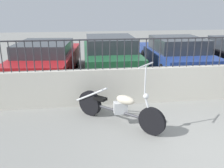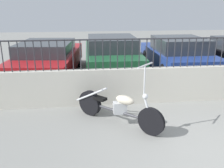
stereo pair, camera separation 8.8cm
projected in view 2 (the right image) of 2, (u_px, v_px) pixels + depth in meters
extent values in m
plane|color=gray|center=(220.00, 154.00, 4.23)|extent=(40.00, 40.00, 0.00)
cube|color=beige|center=(172.00, 84.00, 6.41)|extent=(10.49, 0.18, 0.91)
cylinder|color=#2D2D33|center=(2.00, 57.00, 5.71)|extent=(0.02, 0.02, 0.74)
cylinder|color=#2D2D33|center=(10.00, 56.00, 5.73)|extent=(0.02, 0.02, 0.74)
cylinder|color=#2D2D33|center=(18.00, 56.00, 5.75)|extent=(0.02, 0.02, 0.74)
cylinder|color=#2D2D33|center=(26.00, 56.00, 5.77)|extent=(0.02, 0.02, 0.74)
cylinder|color=#2D2D33|center=(34.00, 56.00, 5.79)|extent=(0.02, 0.02, 0.74)
cylinder|color=#2D2D33|center=(42.00, 56.00, 5.81)|extent=(0.02, 0.02, 0.74)
cylinder|color=#2D2D33|center=(50.00, 55.00, 5.83)|extent=(0.02, 0.02, 0.74)
cylinder|color=#2D2D33|center=(58.00, 55.00, 5.84)|extent=(0.02, 0.02, 0.74)
cylinder|color=#2D2D33|center=(65.00, 55.00, 5.86)|extent=(0.02, 0.02, 0.74)
cylinder|color=#2D2D33|center=(73.00, 55.00, 5.88)|extent=(0.02, 0.02, 0.74)
cylinder|color=#2D2D33|center=(80.00, 55.00, 5.90)|extent=(0.02, 0.02, 0.74)
cylinder|color=#2D2D33|center=(88.00, 55.00, 5.92)|extent=(0.02, 0.02, 0.74)
cylinder|color=#2D2D33|center=(95.00, 54.00, 5.94)|extent=(0.02, 0.02, 0.74)
cylinder|color=#2D2D33|center=(103.00, 54.00, 5.96)|extent=(0.02, 0.02, 0.74)
cylinder|color=#2D2D33|center=(110.00, 54.00, 5.98)|extent=(0.02, 0.02, 0.74)
cylinder|color=#2D2D33|center=(118.00, 54.00, 6.00)|extent=(0.02, 0.02, 0.74)
cylinder|color=#2D2D33|center=(125.00, 54.00, 6.02)|extent=(0.02, 0.02, 0.74)
cylinder|color=#2D2D33|center=(132.00, 54.00, 6.04)|extent=(0.02, 0.02, 0.74)
cylinder|color=#2D2D33|center=(139.00, 53.00, 6.06)|extent=(0.02, 0.02, 0.74)
cylinder|color=#2D2D33|center=(146.00, 53.00, 6.08)|extent=(0.02, 0.02, 0.74)
cylinder|color=#2D2D33|center=(154.00, 53.00, 6.10)|extent=(0.02, 0.02, 0.74)
cylinder|color=#2D2D33|center=(161.00, 53.00, 6.12)|extent=(0.02, 0.02, 0.74)
cylinder|color=#2D2D33|center=(168.00, 53.00, 6.14)|extent=(0.02, 0.02, 0.74)
cylinder|color=#2D2D33|center=(175.00, 53.00, 6.16)|extent=(0.02, 0.02, 0.74)
cylinder|color=#2D2D33|center=(181.00, 53.00, 6.18)|extent=(0.02, 0.02, 0.74)
cylinder|color=#2D2D33|center=(188.00, 52.00, 6.20)|extent=(0.02, 0.02, 0.74)
cylinder|color=#2D2D33|center=(195.00, 52.00, 6.22)|extent=(0.02, 0.02, 0.74)
cylinder|color=#2D2D33|center=(202.00, 52.00, 6.24)|extent=(0.02, 0.02, 0.74)
cylinder|color=#2D2D33|center=(209.00, 52.00, 6.26)|extent=(0.02, 0.02, 0.74)
cylinder|color=#2D2D33|center=(215.00, 52.00, 6.28)|extent=(0.02, 0.02, 0.74)
cylinder|color=#2D2D33|center=(222.00, 52.00, 6.30)|extent=(0.02, 0.02, 0.74)
cylinder|color=#2D2D33|center=(176.00, 38.00, 6.05)|extent=(10.49, 0.04, 0.04)
cylinder|color=black|center=(151.00, 122.00, 4.79)|extent=(0.46, 0.44, 0.56)
cylinder|color=black|center=(90.00, 103.00, 5.68)|extent=(0.50, 0.48, 0.57)
cylinder|color=#38383D|center=(118.00, 111.00, 5.23)|extent=(1.08, 1.03, 0.06)
cube|color=silver|center=(120.00, 108.00, 5.17)|extent=(0.28, 0.18, 0.24)
ellipsoid|color=beige|center=(125.00, 100.00, 5.04)|extent=(0.44, 0.44, 0.18)
cube|color=black|center=(100.00, 98.00, 5.45)|extent=(0.31, 0.31, 0.06)
cylinder|color=silver|center=(148.00, 108.00, 4.76)|extent=(0.19, 0.18, 0.51)
sphere|color=silver|center=(145.00, 96.00, 4.72)|extent=(0.11, 0.11, 0.11)
cylinder|color=silver|center=(145.00, 80.00, 4.64)|extent=(0.03, 0.03, 0.58)
cylinder|color=silver|center=(145.00, 65.00, 4.56)|extent=(0.38, 0.40, 0.03)
cylinder|color=silver|center=(89.00, 95.00, 5.53)|extent=(0.60, 0.57, 0.44)
cylinder|color=silver|center=(93.00, 94.00, 5.64)|extent=(0.60, 0.57, 0.44)
cylinder|color=black|center=(35.00, 59.00, 10.03)|extent=(0.18, 0.65, 0.64)
cylinder|color=black|center=(79.00, 59.00, 10.04)|extent=(0.18, 0.65, 0.64)
cylinder|color=black|center=(10.00, 78.00, 7.48)|extent=(0.18, 0.65, 0.64)
cylinder|color=black|center=(68.00, 77.00, 7.50)|extent=(0.18, 0.65, 0.64)
cube|color=#AD191E|center=(49.00, 61.00, 8.70)|extent=(2.31, 4.49, 0.59)
cube|color=#2D3338|center=(46.00, 48.00, 8.34)|extent=(1.89, 2.24, 0.40)
cylinder|color=black|center=(88.00, 58.00, 10.19)|extent=(0.12, 0.64, 0.64)
cylinder|color=black|center=(128.00, 57.00, 10.34)|extent=(0.12, 0.64, 0.64)
cylinder|color=black|center=(88.00, 75.00, 7.75)|extent=(0.12, 0.64, 0.64)
cylinder|color=black|center=(141.00, 74.00, 7.90)|extent=(0.12, 0.64, 0.64)
cube|color=#1E5933|center=(111.00, 58.00, 8.97)|extent=(1.85, 4.20, 0.67)
cube|color=#2D3338|center=(112.00, 43.00, 8.60)|extent=(1.63, 2.03, 0.45)
cylinder|color=black|center=(146.00, 58.00, 10.21)|extent=(0.12, 0.64, 0.64)
cylinder|color=black|center=(186.00, 57.00, 10.38)|extent=(0.12, 0.64, 0.64)
cylinder|color=black|center=(164.00, 74.00, 7.90)|extent=(0.12, 0.64, 0.64)
cylinder|color=black|center=(215.00, 72.00, 8.07)|extent=(0.12, 0.64, 0.64)
cube|color=navy|center=(177.00, 58.00, 9.07)|extent=(1.84, 3.96, 0.61)
cube|color=#2D3338|center=(180.00, 44.00, 8.72)|extent=(1.64, 1.91, 0.46)
cylinder|color=black|center=(201.00, 57.00, 10.32)|extent=(0.13, 0.64, 0.64)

